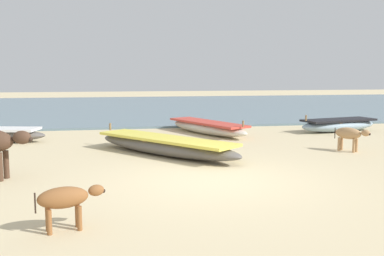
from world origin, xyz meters
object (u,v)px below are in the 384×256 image
(fishing_boat_1, at_px, (338,125))
(calf_far_brown, at_px, (66,199))
(fishing_boat_5, at_px, (208,127))
(calf_near_tan, at_px, (349,134))
(fishing_boat_0, at_px, (165,145))

(fishing_boat_1, height_order, calf_far_brown, fishing_boat_1)
(fishing_boat_5, distance_m, calf_near_tan, 5.00)
(fishing_boat_0, relative_size, calf_far_brown, 4.59)
(fishing_boat_5, bearing_deg, fishing_boat_1, 61.71)
(fishing_boat_5, xyz_separation_m, calf_near_tan, (3.07, -3.94, 0.23))
(fishing_boat_0, relative_size, fishing_boat_5, 1.08)
(fishing_boat_5, height_order, calf_near_tan, calf_near_tan)
(fishing_boat_0, xyz_separation_m, calf_far_brown, (-1.93, -5.20, 0.19))
(fishing_boat_0, bearing_deg, fishing_boat_5, -67.76)
(fishing_boat_5, bearing_deg, fishing_boat_0, -53.56)
(calf_near_tan, height_order, calf_far_brown, calf_near_tan)
(fishing_boat_1, relative_size, fishing_boat_5, 0.83)
(calf_near_tan, bearing_deg, fishing_boat_5, -176.66)
(fishing_boat_1, bearing_deg, fishing_boat_0, 13.50)
(fishing_boat_0, bearing_deg, calf_near_tan, -134.13)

